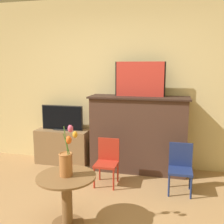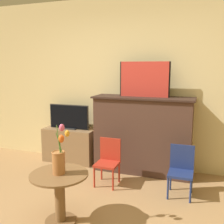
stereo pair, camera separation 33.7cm
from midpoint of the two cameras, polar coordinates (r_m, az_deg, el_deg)
The scene contains 9 objects.
wall_back at distance 4.29m, azimuth 4.47°, elevation 6.18°, with size 8.00×0.06×2.70m.
fireplace_mantel at distance 4.08m, azimuth 9.06°, elevation -4.77°, with size 1.52×0.48×1.18m.
painting at distance 3.96m, azimuth 9.51°, elevation 7.02°, with size 0.76×0.03×0.52m.
tv_stand at distance 4.58m, azimuth -7.14°, elevation -7.16°, with size 0.89×0.35×0.58m.
tv_monitor at distance 4.47m, azimuth -7.24°, elevation -1.16°, with size 0.72×0.12×0.41m.
chair_red at distance 3.70m, azimuth 1.85°, elevation -10.25°, with size 0.30×0.30×0.63m.
chair_blue at distance 3.55m, azimuth 17.54°, elevation -11.62°, with size 0.30×0.30×0.63m.
side_table at distance 2.86m, azimuth -7.90°, elevation -16.70°, with size 0.60×0.60×0.54m.
vase_tulips at distance 2.72m, azimuth -7.92°, elevation -10.06°, with size 0.19×0.15×0.54m.
Camera 2 is at (1.26, -1.96, 1.63)m, focal length 42.00 mm.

